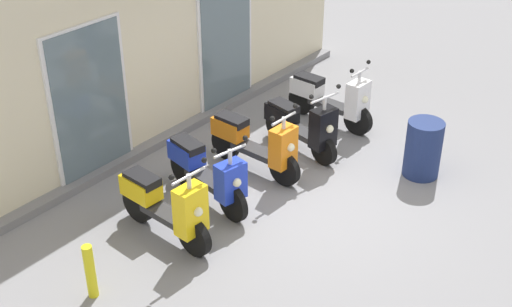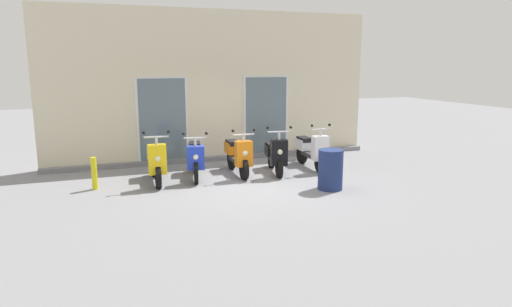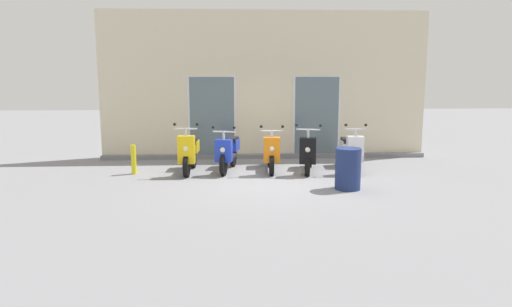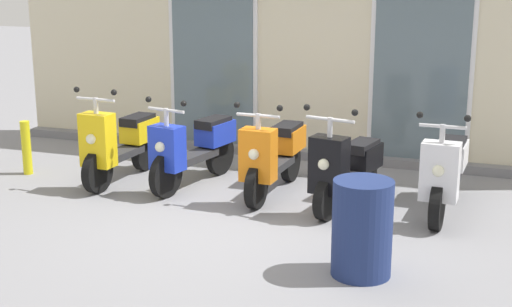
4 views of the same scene
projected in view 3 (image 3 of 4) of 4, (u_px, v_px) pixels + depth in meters
The scene contains 9 objects.
ground_plane at pixel (273, 179), 10.87m from camera, with size 40.00×40.00×0.00m, color gray.
storefront_facade at pixel (264, 88), 13.36m from camera, with size 9.06×0.50×4.05m.
scooter_yellow at pixel (190, 152), 11.49m from camera, with size 0.58×1.58×1.26m.
scooter_blue at pixel (228, 151), 11.68m from camera, with size 0.68×1.65×1.17m.
scooter_orange at pixel (271, 151), 11.72m from camera, with size 0.57×1.66×1.18m.
scooter_black at pixel (309, 153), 11.58m from camera, with size 0.69×1.50×1.22m.
scooter_white at pixel (350, 151), 11.78m from camera, with size 0.54×1.65×1.21m.
curb_bollard at pixel (134, 159), 11.34m from camera, with size 0.12×0.12×0.70m, color yellow.
trash_bin at pixel (348, 169), 9.87m from camera, with size 0.53×0.53×0.86m, color navy.
Camera 3 is at (-0.95, -10.58, 2.42)m, focal length 33.59 mm.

